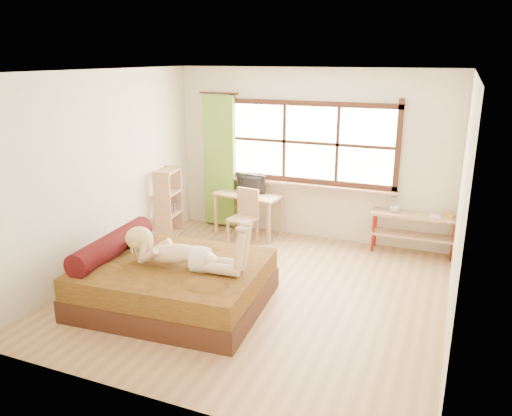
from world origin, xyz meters
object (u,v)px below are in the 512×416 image
at_px(bed, 171,281).
at_px(woman, 181,241).
at_px(desk, 248,199).
at_px(pipe_shelf, 415,225).
at_px(kitten, 127,242).
at_px(chair, 245,213).
at_px(bookshelf, 169,203).

relative_size(bed, woman, 1.51).
bearing_deg(desk, pipe_shelf, 10.51).
bearing_deg(woman, kitten, 166.18).
bearing_deg(kitten, chair, 68.54).
distance_m(desk, bookshelf, 1.29).
xyz_separation_m(desk, bookshelf, (-1.12, -0.64, -0.02)).
bearing_deg(bed, kitten, 167.13).
height_order(woman, chair, woman).
relative_size(woman, pipe_shelf, 1.19).
xyz_separation_m(woman, bookshelf, (-1.43, 2.02, -0.27)).
height_order(woman, kitten, woman).
xyz_separation_m(kitten, desk, (0.56, 2.51, -0.06)).
distance_m(woman, kitten, 0.90).
height_order(desk, bookshelf, bookshelf).
height_order(bed, kitten, bed).
relative_size(desk, pipe_shelf, 0.93).
distance_m(desk, pipe_shelf, 2.65).
bearing_deg(desk, bookshelf, -142.50).
xyz_separation_m(kitten, pipe_shelf, (3.20, 2.63, -0.20)).
relative_size(bed, chair, 2.57).
bearing_deg(kitten, bookshelf, 102.74).
height_order(woman, desk, woman).
bearing_deg(chair, kitten, -99.51).
bearing_deg(bookshelf, woman, -62.55).
relative_size(desk, bookshelf, 1.02).
bearing_deg(kitten, pipe_shelf, 35.31).
distance_m(kitten, bookshelf, 1.95).
bearing_deg(bookshelf, kitten, -81.14).
distance_m(chair, pipe_shelf, 2.58).
height_order(bed, chair, chair).
distance_m(woman, desk, 2.69).
bearing_deg(bookshelf, bed, -65.96).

